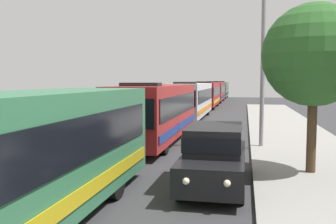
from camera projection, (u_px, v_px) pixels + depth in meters
bus_lead at (5, 163)px, 7.40m from camera, size 2.58×11.87×3.21m
bus_second_in_line at (157, 111)px, 20.18m from camera, size 2.58×10.91×3.21m
bus_middle at (191, 99)px, 32.89m from camera, size 2.58×11.85×3.21m
bus_fourth_in_line at (207, 94)px, 45.86m from camera, size 2.58×10.58×3.21m
bus_rear at (215, 91)px, 58.50m from camera, size 2.58×12.33×3.21m
bus_tail_end at (221, 89)px, 71.93m from camera, size 2.58×11.62×3.21m
white_suv at (215, 154)px, 11.71m from camera, size 1.86×4.99×1.90m
streetlamp_mid at (263, 48)px, 17.86m from camera, size 5.35×0.28×7.69m
roadside_tree at (314, 55)px, 12.69m from camera, size 3.48×3.48×5.76m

